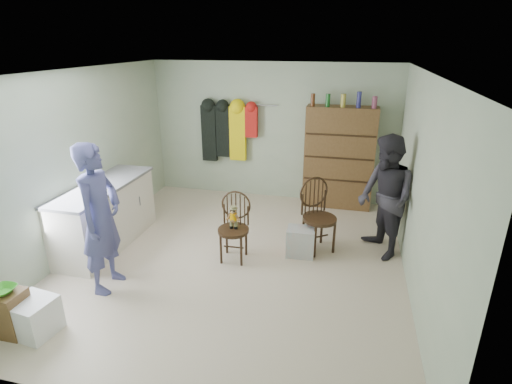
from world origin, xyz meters
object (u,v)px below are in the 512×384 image
(chair_front, at_px, (234,223))
(chair_far, at_px, (317,212))
(counter, at_px, (106,215))
(dresser, at_px, (339,158))

(chair_front, height_order, chair_far, chair_far)
(counter, bearing_deg, chair_front, 1.74)
(chair_front, relative_size, chair_far, 0.90)
(chair_front, bearing_deg, dresser, 58.61)
(counter, height_order, chair_far, chair_far)
(counter, distance_m, dresser, 3.96)
(counter, relative_size, chair_far, 1.76)
(chair_far, xyz_separation_m, dresser, (0.20, 1.70, 0.34))
(chair_front, bearing_deg, counter, 179.91)
(chair_front, xyz_separation_m, chair_far, (1.07, 0.54, 0.04))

